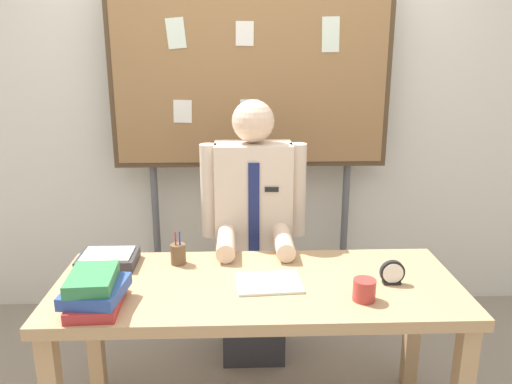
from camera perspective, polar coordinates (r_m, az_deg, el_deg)
back_wall at (r=3.26m, az=-0.69°, el=9.75°), size 6.40×0.08×2.70m
desk at (r=2.24m, az=0.17°, el=-12.21°), size 1.72×0.69×0.73m
person at (r=2.76m, az=-0.30°, el=-5.83°), size 0.55×0.56×1.45m
bulletin_board at (r=3.05m, az=-0.60°, el=12.82°), size 1.65×0.09×2.12m
book_stack at (r=2.07m, az=-17.63°, el=-10.55°), size 0.23×0.29×0.14m
open_notebook at (r=2.18m, az=1.44°, el=-10.16°), size 0.29×0.22×0.01m
desk_clock at (r=2.24m, az=15.03°, el=-8.81°), size 0.11×0.04×0.11m
coffee_mug at (r=2.08m, az=12.04°, el=-10.69°), size 0.09×0.09×0.09m
pen_holder at (r=2.39m, az=-8.72°, el=-6.86°), size 0.07×0.07×0.16m
paper_tray at (r=2.45m, az=-16.25°, el=-7.23°), size 0.26×0.20×0.06m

